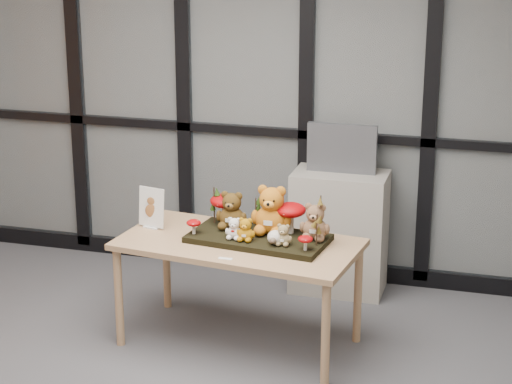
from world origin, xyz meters
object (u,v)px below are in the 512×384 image
(bear_tan_back, at_px, (315,219))
(mushroom_front_left, at_px, (194,226))
(mushroom_front_right, at_px, (305,242))
(monitor, at_px, (342,148))
(plush_cream_hedgehog, at_px, (275,237))
(bear_white_bow, at_px, (234,227))
(bear_beige_small, at_px, (283,233))
(mushroom_back_right, at_px, (290,217))
(display_table, at_px, (239,252))
(mushroom_back_left, at_px, (225,207))
(cabinet, at_px, (339,232))
(bear_brown_medium, at_px, (232,208))
(sign_holder, at_px, (151,210))
(diorama_tray, at_px, (258,238))
(bear_small_yellow, at_px, (246,228))
(bear_pooh_yellow, at_px, (272,207))

(bear_tan_back, bearing_deg, mushroom_front_left, -163.88)
(bear_tan_back, xyz_separation_m, mushroom_front_right, (-0.01, -0.20, -0.07))
(mushroom_front_right, distance_m, monitor, 1.15)
(bear_tan_back, relative_size, plush_cream_hedgehog, 2.65)
(bear_white_bow, relative_size, bear_beige_small, 1.04)
(mushroom_back_right, relative_size, mushroom_front_right, 2.17)
(display_table, distance_m, bear_tan_back, 0.51)
(mushroom_back_left, bearing_deg, plush_cream_hedgehog, -35.08)
(cabinet, bearing_deg, bear_brown_medium, -120.65)
(mushroom_front_left, relative_size, monitor, 0.21)
(display_table, xyz_separation_m, bear_beige_small, (0.29, -0.07, 0.17))
(plush_cream_hedgehog, bearing_deg, sign_holder, 176.28)
(bear_white_bow, xyz_separation_m, monitor, (0.44, 1.05, 0.24))
(bear_white_bow, height_order, mushroom_front_right, bear_white_bow)
(diorama_tray, bearing_deg, bear_small_yellow, -109.94)
(bear_tan_back, distance_m, bear_white_bow, 0.48)
(bear_small_yellow, bearing_deg, mushroom_back_right, 48.92)
(bear_beige_small, distance_m, plush_cream_hedgehog, 0.06)
(bear_tan_back, distance_m, mushroom_back_left, 0.61)
(bear_pooh_yellow, distance_m, plush_cream_hedgehog, 0.23)
(diorama_tray, xyz_separation_m, mushroom_back_left, (-0.26, 0.17, 0.12))
(display_table, bearing_deg, bear_beige_small, -6.14)
(bear_tan_back, height_order, mushroom_back_right, bear_tan_back)
(bear_brown_medium, relative_size, monitor, 0.54)
(bear_brown_medium, distance_m, bear_beige_small, 0.43)
(bear_pooh_yellow, height_order, bear_tan_back, bear_pooh_yellow)
(bear_small_yellow, xyz_separation_m, mushroom_back_right, (0.22, 0.20, 0.03))
(bear_tan_back, xyz_separation_m, cabinet, (-0.02, 0.90, -0.40))
(diorama_tray, height_order, cabinet, cabinet)
(bear_beige_small, xyz_separation_m, cabinet, (0.13, 1.05, -0.35))
(bear_small_yellow, xyz_separation_m, mushroom_back_left, (-0.21, 0.26, 0.03))
(mushroom_back_right, bearing_deg, bear_pooh_yellow, -165.62)
(bear_brown_medium, bearing_deg, bear_pooh_yellow, 3.28)
(monitor, bearing_deg, display_table, -113.04)
(mushroom_back_right, bearing_deg, monitor, 80.61)
(bear_white_bow, bearing_deg, mushroom_front_right, -1.91)
(bear_brown_medium, bearing_deg, cabinet, 66.43)
(bear_tan_back, distance_m, mushroom_front_right, 0.21)
(mushroom_back_left, height_order, mushroom_front_right, mushroom_back_left)
(mushroom_front_right, bearing_deg, bear_white_bow, 171.02)
(display_table, relative_size, bear_white_bow, 10.32)
(bear_pooh_yellow, bearing_deg, bear_brown_medium, -176.72)
(bear_pooh_yellow, xyz_separation_m, mushroom_front_right, (0.26, -0.23, -0.12))
(display_table, height_order, bear_white_bow, bear_white_bow)
(bear_pooh_yellow, distance_m, monitor, 0.94)
(mushroom_front_right, bearing_deg, bear_tan_back, 86.34)
(diorama_tray, xyz_separation_m, mushroom_front_right, (0.32, -0.16, 0.07))
(plush_cream_hedgehog, relative_size, mushroom_back_left, 0.44)
(plush_cream_hedgehog, xyz_separation_m, cabinet, (0.18, 1.05, -0.32))
(monitor, bearing_deg, mushroom_front_left, -123.93)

